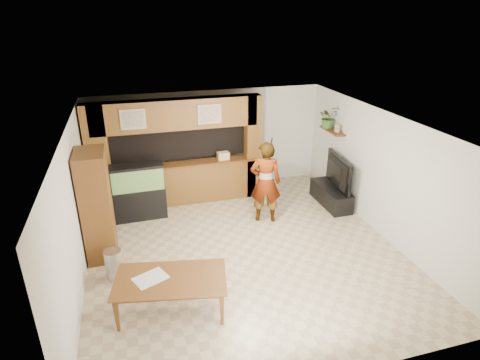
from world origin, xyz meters
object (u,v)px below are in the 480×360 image
object	(u,v)px
person	(265,182)
dining_table	(172,296)
pantry_cabinet	(97,205)
aquarium	(139,192)
television	(333,172)

from	to	relation	value
person	dining_table	xyz separation A→B (m)	(-2.41, -2.45, -0.63)
pantry_cabinet	aquarium	world-z (taller)	pantry_cabinet
person	dining_table	world-z (taller)	person
pantry_cabinet	aquarium	xyz separation A→B (m)	(0.80, 1.33, -0.43)
aquarium	dining_table	xyz separation A→B (m)	(0.30, -3.35, -0.33)
dining_table	person	bearing A→B (deg)	56.45
television	person	bearing A→B (deg)	106.07
person	dining_table	bearing A→B (deg)	61.90
person	dining_table	size ratio (longest dim) A/B	1.08
television	dining_table	size ratio (longest dim) A/B	0.79
pantry_cabinet	person	world-z (taller)	pantry_cabinet
pantry_cabinet	television	bearing A→B (deg)	7.84
pantry_cabinet	television	xyz separation A→B (m)	(5.35, 0.74, -0.22)
television	pantry_cabinet	bearing A→B (deg)	104.33
aquarium	person	size ratio (longest dim) A/B	0.69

